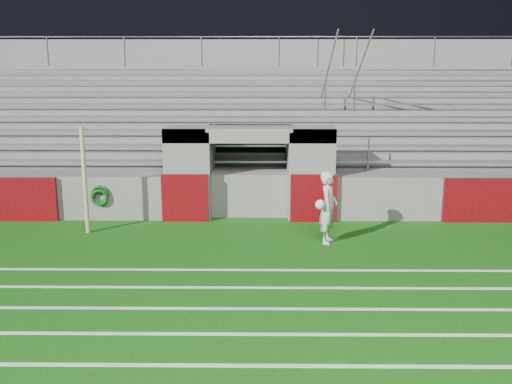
{
  "coord_description": "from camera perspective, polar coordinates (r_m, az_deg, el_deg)",
  "views": [
    {
      "loc": [
        0.35,
        -12.56,
        4.28
      ],
      "look_at": [
        0.2,
        1.8,
        1.1
      ],
      "focal_mm": 40.0,
      "sensor_mm": 36.0,
      "label": 1
    }
  ],
  "objects": [
    {
      "name": "field_post",
      "position": [
        15.35,
        -16.75,
        1.1
      ],
      "size": [
        0.11,
        0.11,
        2.78
      ],
      "primitive_type": "cylinder",
      "color": "#B6AE87",
      "rests_on": "ground"
    },
    {
      "name": "ground",
      "position": [
        13.28,
        -0.95,
        -6.32
      ],
      "size": [
        90.0,
        90.0,
        0.0
      ],
      "primitive_type": "plane",
      "color": "#114D0C",
      "rests_on": "ground"
    },
    {
      "name": "goalkeeper_with_ball",
      "position": [
        14.07,
        7.24,
        -1.53
      ],
      "size": [
        0.65,
        0.75,
        1.79
      ],
      "color": "silver",
      "rests_on": "ground"
    },
    {
      "name": "field_markings",
      "position": [
        8.69,
        -1.86,
        -16.96
      ],
      "size": [
        28.0,
        8.09,
        0.01
      ],
      "color": "white",
      "rests_on": "ground"
    },
    {
      "name": "stadium_structure",
      "position": [
        20.72,
        -0.38,
        4.75
      ],
      "size": [
        26.0,
        8.48,
        5.42
      ],
      "color": "slate",
      "rests_on": "ground"
    },
    {
      "name": "hose_coil",
      "position": [
        16.53,
        -15.34,
        -0.37
      ],
      "size": [
        0.52,
        0.14,
        0.58
      ],
      "color": "#0E4613",
      "rests_on": "ground"
    }
  ]
}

